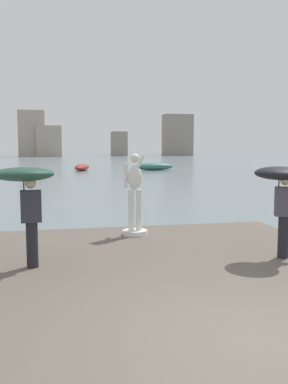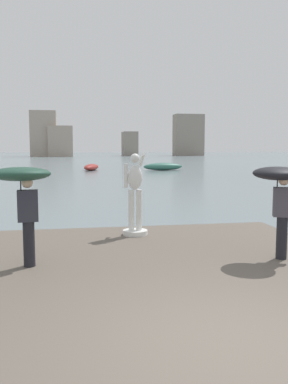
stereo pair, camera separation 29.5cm
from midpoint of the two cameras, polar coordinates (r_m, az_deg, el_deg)
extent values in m
plane|color=slate|center=(44.46, -7.39, 2.74)|extent=(400.00, 400.00, 0.00)
cube|color=#60564C|center=(7.15, 6.54, -14.12)|extent=(7.82, 10.18, 0.40)
cylinder|color=white|center=(10.74, -0.46, -5.69)|extent=(0.65, 0.65, 0.12)
cylinder|color=white|center=(10.62, -1.00, -2.56)|extent=(0.15, 0.15, 1.07)
cylinder|color=white|center=(10.65, 0.07, -2.53)|extent=(0.15, 0.15, 1.07)
ellipsoid|color=white|center=(10.54, -0.47, 2.05)|extent=(0.38, 0.26, 0.64)
sphere|color=white|center=(10.51, -0.47, 4.77)|extent=(0.24, 0.24, 0.24)
cylinder|color=white|center=(10.50, -1.76, 2.31)|extent=(0.10, 0.10, 0.62)
cylinder|color=white|center=(10.82, 0.45, 4.58)|extent=(0.10, 0.59, 0.40)
cylinder|color=black|center=(8.14, -14.82, -7.05)|extent=(0.22, 0.22, 0.88)
cube|color=#2D2D38|center=(8.01, -14.97, -1.88)|extent=(0.40, 0.27, 0.60)
sphere|color=beige|center=(7.96, -15.06, 1.29)|extent=(0.21, 0.21, 0.21)
cylinder|color=#262626|center=(8.01, -15.88, 0.22)|extent=(0.02, 0.02, 0.49)
ellipsoid|color=#234738|center=(7.99, -15.95, 2.44)|extent=(1.23, 1.24, 0.33)
cylinder|color=black|center=(8.91, 19.66, -6.07)|extent=(0.22, 0.22, 0.88)
cube|color=#47424C|center=(8.78, 19.84, -1.34)|extent=(0.44, 0.36, 0.60)
sphere|color=beige|center=(8.74, 19.95, 1.55)|extent=(0.21, 0.21, 0.21)
cylinder|color=#262626|center=(8.77, 19.09, 0.53)|extent=(0.02, 0.02, 0.46)
ellipsoid|color=black|center=(8.75, 19.16, 2.49)|extent=(1.29, 1.29, 0.29)
ellipsoid|color=#336B5B|center=(48.39, 2.85, 3.58)|extent=(4.81, 1.66, 0.88)
ellipsoid|color=#9E2D28|center=(48.64, -7.23, 3.48)|extent=(2.59, 4.64, 0.75)
cube|color=#A89989|center=(126.69, -13.85, 7.93)|extent=(7.64, 5.22, 13.60)
cube|color=#A89989|center=(126.29, -11.55, 6.98)|extent=(7.27, 7.40, 9.13)
cube|color=gray|center=(133.50, -1.95, 6.77)|extent=(4.65, 7.10, 7.80)
cube|color=gray|center=(138.17, 6.30, 7.94)|extent=(9.63, 5.41, 13.69)
camera|label=1|loc=(0.15, -89.19, 0.09)|focal=38.02mm
camera|label=2|loc=(0.15, 90.81, -0.09)|focal=38.02mm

